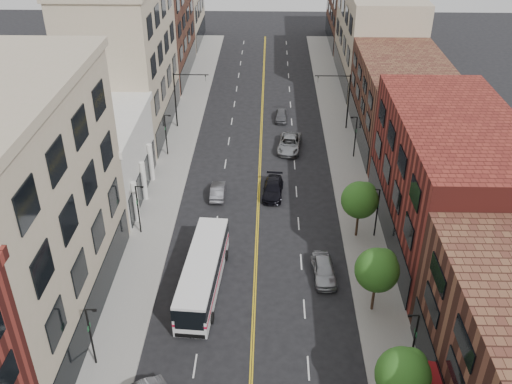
# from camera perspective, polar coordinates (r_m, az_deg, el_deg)

# --- Properties ---
(sidewalk_left) EXTENTS (4.00, 110.00, 0.15)m
(sidewalk_left) POSITION_cam_1_polar(r_m,az_deg,el_deg) (64.14, -8.63, 1.64)
(sidewalk_left) COLOR gray
(sidewalk_left) RESTS_ON ground
(sidewalk_right) EXTENTS (4.00, 110.00, 0.15)m
(sidewalk_right) POSITION_cam_1_polar(r_m,az_deg,el_deg) (63.82, 9.36, 1.41)
(sidewalk_right) COLOR gray
(sidewalk_right) RESTS_ON ground
(bldg_l_tanoffice) EXTENTS (10.00, 22.00, 18.00)m
(bldg_l_tanoffice) POSITION_cam_1_polar(r_m,az_deg,el_deg) (43.67, -23.19, -2.39)
(bldg_l_tanoffice) COLOR tan
(bldg_l_tanoffice) RESTS_ON ground
(bldg_l_white) EXTENTS (10.00, 14.00, 8.00)m
(bldg_l_white) POSITION_cam_1_polar(r_m,az_deg,el_deg) (60.53, -16.06, 3.05)
(bldg_l_white) COLOR silver
(bldg_l_white) RESTS_ON ground
(bldg_l_far_a) EXTENTS (10.00, 20.00, 18.00)m
(bldg_l_far_a) POSITION_cam_1_polar(r_m,az_deg,el_deg) (73.73, -13.09, 12.77)
(bldg_l_far_a) COLOR tan
(bldg_l_far_a) RESTS_ON ground
(bldg_l_far_b) EXTENTS (10.00, 20.00, 15.00)m
(bldg_l_far_b) POSITION_cam_1_polar(r_m,az_deg,el_deg) (92.85, -10.17, 15.86)
(bldg_l_far_b) COLOR #562D22
(bldg_l_far_b) RESTS_ON ground
(bldg_r_mid) EXTENTS (10.00, 22.00, 12.00)m
(bldg_r_mid) POSITION_cam_1_polar(r_m,az_deg,el_deg) (53.15, 18.76, 0.92)
(bldg_r_mid) COLOR maroon
(bldg_r_mid) RESTS_ON ground
(bldg_r_far_a) EXTENTS (10.00, 20.00, 10.00)m
(bldg_r_far_a) POSITION_cam_1_polar(r_m,az_deg,el_deg) (71.84, 14.37, 8.70)
(bldg_r_far_a) COLOR #562D22
(bldg_r_far_a) RESTS_ON ground
(bldg_r_far_b) EXTENTS (10.00, 22.00, 14.00)m
(bldg_r_far_b) POSITION_cam_1_polar(r_m,az_deg,el_deg) (90.71, 11.96, 14.99)
(bldg_r_far_b) COLOR tan
(bldg_r_far_b) RESTS_ON ground
(bldg_r_far_c) EXTENTS (10.00, 18.00, 11.00)m
(bldg_r_far_c) POSITION_cam_1_polar(r_m,az_deg,el_deg) (110.18, 10.22, 17.17)
(bldg_r_far_c) COLOR #562D22
(bldg_r_far_c) RESTS_ON ground
(tree_r_1) EXTENTS (3.40, 3.40, 5.59)m
(tree_r_1) POSITION_cam_1_polar(r_m,az_deg,el_deg) (37.21, 14.61, -17.14)
(tree_r_1) COLOR black
(tree_r_1) RESTS_ON sidewalk_right
(tree_r_2) EXTENTS (3.40, 3.40, 5.59)m
(tree_r_2) POSITION_cam_1_polar(r_m,az_deg,el_deg) (44.32, 12.12, -7.50)
(tree_r_2) COLOR black
(tree_r_2) RESTS_ON sidewalk_right
(tree_r_3) EXTENTS (3.40, 3.40, 5.59)m
(tree_r_3) POSITION_cam_1_polar(r_m,az_deg,el_deg) (52.38, 10.43, -0.67)
(tree_r_3) COLOR black
(tree_r_3) RESTS_ON sidewalk_right
(lamp_l_1) EXTENTS (0.81, 0.55, 5.05)m
(lamp_l_1) POSITION_cam_1_polar(r_m,az_deg,el_deg) (41.55, -16.18, -13.43)
(lamp_l_1) COLOR black
(lamp_l_1) RESTS_ON sidewalk_left
(lamp_l_2) EXTENTS (0.81, 0.55, 5.05)m
(lamp_l_2) POSITION_cam_1_polar(r_m,az_deg,el_deg) (53.63, -11.68, -1.46)
(lamp_l_2) COLOR black
(lamp_l_2) RESTS_ON sidewalk_left
(lamp_l_3) EXTENTS (0.81, 0.55, 5.05)m
(lamp_l_3) POSITION_cam_1_polar(r_m,az_deg,el_deg) (67.36, -8.97, 5.89)
(lamp_l_3) COLOR black
(lamp_l_3) RESTS_ON sidewalk_left
(lamp_r_1) EXTENTS (0.81, 0.55, 5.05)m
(lamp_r_1) POSITION_cam_1_polar(r_m,az_deg,el_deg) (41.01, 15.50, -14.03)
(lamp_r_1) COLOR black
(lamp_r_1) RESTS_ON sidewalk_right
(lamp_r_2) EXTENTS (0.81, 0.55, 5.05)m
(lamp_r_2) POSITION_cam_1_polar(r_m,az_deg,el_deg) (53.21, 11.98, -1.79)
(lamp_r_2) COLOR black
(lamp_r_2) RESTS_ON sidewalk_right
(lamp_r_3) EXTENTS (0.81, 0.55, 5.05)m
(lamp_r_3) POSITION_cam_1_polar(r_m,az_deg,el_deg) (67.02, 9.89, 5.67)
(lamp_r_3) COLOR black
(lamp_r_3) RESTS_ON sidewalk_right
(signal_mast_left) EXTENTS (4.49, 0.18, 7.20)m
(signal_mast_left) POSITION_cam_1_polar(r_m,az_deg,el_deg) (73.83, -7.54, 9.73)
(signal_mast_left) COLOR black
(signal_mast_left) RESTS_ON sidewalk_left
(signal_mast_right) EXTENTS (4.49, 0.18, 7.20)m
(signal_mast_right) POSITION_cam_1_polar(r_m,az_deg,el_deg) (73.55, 8.70, 9.56)
(signal_mast_right) COLOR black
(signal_mast_right) RESTS_ON sidewalk_right
(city_bus) EXTENTS (3.47, 12.00, 3.05)m
(city_bus) POSITION_cam_1_polar(r_m,az_deg,el_deg) (47.05, -5.32, -7.89)
(city_bus) COLOR silver
(city_bus) RESTS_ON ground
(car_parked_far) EXTENTS (2.13, 4.73, 1.58)m
(car_parked_far) POSITION_cam_1_polar(r_m,az_deg,el_deg) (48.90, 6.80, -7.73)
(car_parked_far) COLOR #9B9DA2
(car_parked_far) RESTS_ON ground
(car_lane_behind) EXTENTS (1.48, 4.09, 1.34)m
(car_lane_behind) POSITION_cam_1_polar(r_m,az_deg,el_deg) (59.53, -3.85, 0.11)
(car_lane_behind) COLOR #515156
(car_lane_behind) RESTS_ON ground
(car_lane_a) EXTENTS (2.40, 5.15, 1.45)m
(car_lane_a) POSITION_cam_1_polar(r_m,az_deg,el_deg) (59.70, 1.71, 0.34)
(car_lane_a) COLOR black
(car_lane_a) RESTS_ON ground
(car_lane_b) EXTENTS (3.31, 6.02, 1.60)m
(car_lane_b) POSITION_cam_1_polar(r_m,az_deg,el_deg) (68.97, 3.37, 4.86)
(car_lane_b) COLOR gray
(car_lane_b) RESTS_ON ground
(car_lane_c) EXTENTS (1.80, 4.01, 1.34)m
(car_lane_c) POSITION_cam_1_polar(r_m,az_deg,el_deg) (76.92, 2.54, 7.67)
(car_lane_c) COLOR #525357
(car_lane_c) RESTS_ON ground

